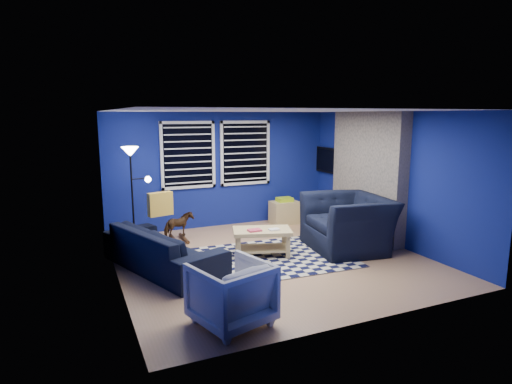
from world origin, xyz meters
The scene contains 18 objects.
floor centered at (0.00, 0.00, 0.00)m, with size 5.00×5.00×0.00m, color tan.
ceiling centered at (0.00, 0.00, 2.50)m, with size 5.00×5.00×0.00m, color white.
wall_back centered at (0.00, 2.50, 1.25)m, with size 5.00×5.00×0.00m, color navy.
wall_left centered at (-2.50, 0.00, 1.25)m, with size 5.00×5.00×0.00m, color navy.
wall_right centered at (2.50, 0.00, 1.25)m, with size 5.00×5.00×0.00m, color navy.
fireplace centered at (2.36, 0.50, 1.20)m, with size 0.65×2.00×2.50m.
window_left centered at (-0.75, 2.46, 1.60)m, with size 1.17×0.06×1.42m.
window_right centered at (0.55, 2.46, 1.60)m, with size 1.17×0.06×1.42m.
tv centered at (2.45, 2.00, 1.40)m, with size 0.07×1.00×0.58m.
rug centered at (0.08, 0.03, 0.01)m, with size 2.50×2.00×0.02m, color black.
sofa centered at (-1.79, 0.26, 0.34)m, with size 0.91×2.33×0.68m, color black.
armchair_big centered at (1.53, -0.06, 0.49)m, with size 1.32×1.51×0.98m, color black.
armchair_bent centered at (-1.43, -1.90, 0.38)m, with size 0.81×0.84×0.76m, color gray.
rocking_horse centered at (-1.18, 1.70, 0.32)m, with size 0.58×0.26×0.49m, color #4D2F18.
coffee_table centered at (-0.07, 0.21, 0.34)m, with size 1.13×0.86×0.50m.
cabinet centered at (1.34, 2.07, 0.27)m, with size 0.62×0.41×0.60m.
floor_lamp centered at (-2.00, 1.78, 1.52)m, with size 0.51×0.31×1.86m.
throw_pillow centered at (-1.64, 1.10, 0.89)m, with size 0.44×0.13×0.42m, color gold.
Camera 1 is at (-3.06, -6.32, 2.43)m, focal length 30.00 mm.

